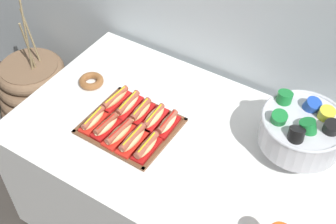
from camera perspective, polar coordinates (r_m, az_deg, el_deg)
name	(u,v)px	position (r m, az deg, el deg)	size (l,w,h in m)	color
ground_plane	(176,223)	(2.67, 0.97, -14.00)	(10.00, 10.00, 0.00)	#38332D
buffet_table	(176,182)	(2.33, 1.09, -8.94)	(1.52, 0.95, 0.77)	white
floor_vase	(37,95)	(3.12, -16.38, 2.10)	(0.52, 0.52, 1.01)	brown
serving_tray	(131,126)	(2.08, -4.80, -1.81)	(0.41, 0.37, 0.01)	brown
hot_dog_0	(94,120)	(2.09, -9.51, -0.98)	(0.07, 0.17, 0.06)	red
hot_dog_1	(106,126)	(2.05, -7.91, -1.78)	(0.07, 0.16, 0.06)	#B21414
hot_dog_2	(119,133)	(2.01, -6.24, -2.70)	(0.08, 0.19, 0.06)	red
hot_dog_3	(133,139)	(1.98, -4.53, -3.53)	(0.07, 0.18, 0.06)	red
hot_dog_4	(147,147)	(1.95, -2.75, -4.47)	(0.06, 0.17, 0.06)	#B21414
hot_dog_5	(116,99)	(2.17, -6.73, 1.67)	(0.07, 0.18, 0.06)	red
hot_dog_6	(128,105)	(2.13, -5.15, 0.93)	(0.07, 0.18, 0.06)	red
hot_dog_7	(141,111)	(2.10, -3.51, 0.12)	(0.07, 0.17, 0.06)	#B21414
hot_dog_8	(154,118)	(2.07, -1.82, -0.72)	(0.07, 0.18, 0.06)	red
hot_dog_9	(167,124)	(2.04, -0.08, -1.50)	(0.06, 0.16, 0.06)	#B21414
punch_bowl	(302,129)	(1.95, 16.76, -2.13)	(0.36, 0.36, 0.26)	silver
donut	(91,81)	(2.31, -9.79, 3.93)	(0.13, 0.13, 0.04)	brown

